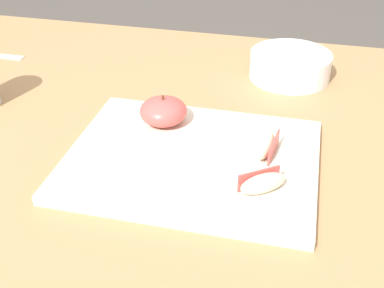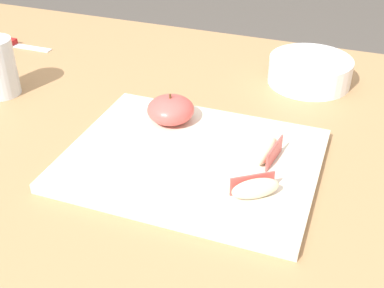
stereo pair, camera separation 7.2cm
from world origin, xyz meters
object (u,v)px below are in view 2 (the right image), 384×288
at_px(cutting_board, 192,160).
at_px(apple_half_skin_up, 171,110).
at_px(apple_wedge_right, 267,151).
at_px(ceramic_fruit_bowl, 310,70).
at_px(paring_knife, 7,42).
at_px(apple_wedge_back, 255,188).

xyz_separation_m(cutting_board, apple_half_skin_up, (-0.07, 0.08, 0.03)).
height_order(cutting_board, apple_wedge_right, apple_wedge_right).
bearing_deg(ceramic_fruit_bowl, paring_knife, -176.43).
bearing_deg(cutting_board, paring_knife, 152.37).
xyz_separation_m(apple_wedge_right, paring_knife, (-0.66, 0.26, -0.02)).
relative_size(apple_wedge_right, ceramic_fruit_bowl, 0.43).
distance_m(apple_wedge_right, ceramic_fruit_bowl, 0.30).
xyz_separation_m(cutting_board, apple_wedge_right, (0.10, 0.03, 0.02)).
xyz_separation_m(apple_wedge_back, apple_wedge_right, (-0.00, 0.09, 0.00)).
bearing_deg(paring_knife, apple_wedge_back, -27.86).
bearing_deg(apple_half_skin_up, paring_knife, 156.82).
xyz_separation_m(cutting_board, paring_knife, (-0.55, 0.29, -0.00)).
distance_m(apple_wedge_back, apple_wedge_right, 0.09).
bearing_deg(apple_wedge_back, apple_wedge_right, 93.07).
bearing_deg(apple_wedge_right, apple_half_skin_up, 163.28).
bearing_deg(apple_wedge_back, apple_half_skin_up, 141.21).
height_order(apple_half_skin_up, ceramic_fruit_bowl, apple_half_skin_up).
distance_m(apple_wedge_back, ceramic_fruit_bowl, 0.39).
relative_size(apple_half_skin_up, apple_wedge_right, 1.14).
distance_m(paring_knife, ceramic_fruit_bowl, 0.67).
bearing_deg(paring_knife, ceramic_fruit_bowl, 3.57).
height_order(apple_wedge_right, paring_knife, apple_wedge_right).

